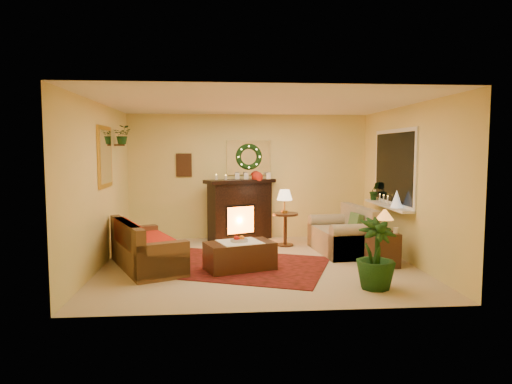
{
  "coord_description": "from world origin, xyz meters",
  "views": [
    {
      "loc": [
        -0.62,
        -7.33,
        1.86
      ],
      "look_at": [
        0.0,
        0.35,
        1.15
      ],
      "focal_mm": 32.0,
      "sensor_mm": 36.0,
      "label": 1
    }
  ],
  "objects": [
    {
      "name": "ceiling",
      "position": [
        0.0,
        0.0,
        2.6
      ],
      "size": [
        5.0,
        5.0,
        0.0
      ],
      "primitive_type": "plane",
      "color": "white",
      "rests_on": "ground"
    },
    {
      "name": "lamp_cream",
      "position": [
        0.64,
        1.38,
        0.88
      ],
      "size": [
        0.3,
        0.3,
        0.46
      ],
      "primitive_type": "cone",
      "color": "beige",
      "rests_on": "side_table_round"
    },
    {
      "name": "area_rug",
      "position": [
        -0.29,
        -0.15,
        0.01
      ],
      "size": [
        3.18,
        2.8,
        0.01
      ],
      "primitive_type": "cube",
      "rotation": [
        0.0,
        0.0,
        -0.36
      ],
      "color": "#410906",
      "rests_on": "floor"
    },
    {
      "name": "sofa",
      "position": [
        -1.76,
        -0.12,
        0.43
      ],
      "size": [
        1.42,
        1.92,
        0.76
      ],
      "primitive_type": "cube",
      "rotation": [
        0.0,
        0.0,
        0.42
      ],
      "color": "brown",
      "rests_on": "floor"
    },
    {
      "name": "window_sill",
      "position": [
        2.38,
        0.55,
        0.87
      ],
      "size": [
        0.22,
        1.86,
        0.04
      ],
      "primitive_type": "cube",
      "color": "white",
      "rests_on": "wall_right"
    },
    {
      "name": "fruit_bowl",
      "position": [
        -0.32,
        -0.36,
        0.45
      ],
      "size": [
        0.27,
        0.27,
        0.06
      ],
      "primitive_type": "cylinder",
      "color": "beige",
      "rests_on": "coffee_table"
    },
    {
      "name": "end_table_square",
      "position": [
        1.99,
        -0.32,
        0.27
      ],
      "size": [
        0.46,
        0.46,
        0.54
      ],
      "primitive_type": "cube",
      "rotation": [
        0.0,
        0.0,
        0.03
      ],
      "color": "#4C2B21",
      "rests_on": "floor"
    },
    {
      "name": "wall_right",
      "position": [
        2.5,
        0.0,
        1.3
      ],
      "size": [
        4.5,
        4.5,
        0.0
      ],
      "primitive_type": "plane",
      "color": "#EFD88C",
      "rests_on": "ground"
    },
    {
      "name": "window_glass",
      "position": [
        2.47,
        0.55,
        1.55
      ],
      "size": [
        0.02,
        1.7,
        1.22
      ],
      "primitive_type": "cube",
      "color": "black",
      "rests_on": "wall_right"
    },
    {
      "name": "coffee_table",
      "position": [
        -0.31,
        -0.37,
        0.21
      ],
      "size": [
        1.17,
        0.88,
        0.44
      ],
      "primitive_type": "cube",
      "rotation": [
        0.0,
        0.0,
        0.33
      ],
      "color": "black",
      "rests_on": "floor"
    },
    {
      "name": "mantel_candle_a",
      "position": [
        -0.68,
        1.98,
        1.26
      ],
      "size": [
        0.06,
        0.06,
        0.18
      ],
      "primitive_type": "cylinder",
      "color": "white",
      "rests_on": "fireplace"
    },
    {
      "name": "poinsettia",
      "position": [
        0.16,
        2.03,
        1.3
      ],
      "size": [
        0.23,
        0.23,
        0.23
      ],
      "primitive_type": "sphere",
      "color": "red",
      "rests_on": "fireplace"
    },
    {
      "name": "wreath",
      "position": [
        0.0,
        2.19,
        1.72
      ],
      "size": [
        0.55,
        0.11,
        0.55
      ],
      "primitive_type": "torus",
      "rotation": [
        1.57,
        0.0,
        0.0
      ],
      "color": "#194719",
      "rests_on": "wall_back"
    },
    {
      "name": "wall_art",
      "position": [
        -1.35,
        2.23,
        1.55
      ],
      "size": [
        0.32,
        0.03,
        0.48
      ],
      "primitive_type": "cube",
      "color": "#381E11",
      "rests_on": "wall_back"
    },
    {
      "name": "wall_front",
      "position": [
        0.0,
        -2.25,
        1.3
      ],
      "size": [
        5.0,
        5.0,
        0.0
      ],
      "primitive_type": "plane",
      "color": "#EFD88C",
      "rests_on": "ground"
    },
    {
      "name": "red_throw",
      "position": [
        -1.82,
        0.04,
        0.46
      ],
      "size": [
        0.74,
        1.2,
        0.02
      ],
      "primitive_type": "cube",
      "color": "red",
      "rests_on": "sofa"
    },
    {
      "name": "lamp_tiffany",
      "position": [
        2.02,
        -0.28,
        0.74
      ],
      "size": [
        0.29,
        0.29,
        0.42
      ],
      "primitive_type": "cone",
      "color": "orange",
      "rests_on": "end_table_square"
    },
    {
      "name": "gold_mirror",
      "position": [
        -2.48,
        0.3,
        1.75
      ],
      "size": [
        0.03,
        0.84,
        1.0
      ],
      "primitive_type": "cube",
      "color": "gold",
      "rests_on": "wall_left"
    },
    {
      "name": "mantel_mirror",
      "position": [
        0.0,
        2.23,
        1.7
      ],
      "size": [
        0.92,
        0.02,
        0.72
      ],
      "primitive_type": "cube",
      "color": "white",
      "rests_on": "wall_back"
    },
    {
      "name": "hanging_plant",
      "position": [
        -2.34,
        1.05,
        1.97
      ],
      "size": [
        0.33,
        0.28,
        0.36
      ],
      "primitive_type": "imported",
      "color": "#194719",
      "rests_on": "wall_left"
    },
    {
      "name": "sill_plant",
      "position": [
        2.39,
        1.28,
        1.08
      ],
      "size": [
        0.26,
        0.21,
        0.47
      ],
      "primitive_type": "imported",
      "color": "#1F541E",
      "rests_on": "window_sill"
    },
    {
      "name": "wall_back",
      "position": [
        0.0,
        2.25,
        1.3
      ],
      "size": [
        5.0,
        5.0,
        0.0
      ],
      "primitive_type": "plane",
      "color": "#EFD88C",
      "rests_on": "ground"
    },
    {
      "name": "side_table_round",
      "position": [
        0.65,
        1.35,
        0.33
      ],
      "size": [
        0.65,
        0.65,
        0.64
      ],
      "primitive_type": "cylinder",
      "rotation": [
        0.0,
        0.0,
        0.4
      ],
      "color": "#33130C",
      "rests_on": "floor"
    },
    {
      "name": "floor",
      "position": [
        0.0,
        0.0,
        0.0
      ],
      "size": [
        5.0,
        5.0,
        0.0
      ],
      "primitive_type": "plane",
      "color": "beige",
      "rests_on": "ground"
    },
    {
      "name": "floor_palm",
      "position": [
        1.46,
        -1.48,
        0.45
      ],
      "size": [
        2.02,
        2.02,
        2.84
      ],
      "primitive_type": "imported",
      "rotation": [
        0.0,
        0.0,
        0.33
      ],
      "color": "#154617",
      "rests_on": "floor"
    },
    {
      "name": "window_frame",
      "position": [
        2.48,
        0.55,
        1.55
      ],
      "size": [
        0.03,
        1.86,
        1.36
      ],
      "primitive_type": "cube",
      "color": "white",
      "rests_on": "wall_right"
    },
    {
      "name": "mini_tree",
      "position": [
        2.36,
        0.09,
        1.04
      ],
      "size": [
        0.2,
        0.2,
        0.3
      ],
      "primitive_type": "cone",
      "color": "white",
      "rests_on": "window_sill"
    },
    {
      "name": "fireplace",
      "position": [
        -0.2,
        2.04,
        0.55
      ],
      "size": [
        1.35,
        0.92,
        1.19
      ],
      "primitive_type": "cube",
      "rotation": [
        0.0,
        0.0,
        0.43
      ],
      "color": "black",
      "rests_on": "floor"
    },
    {
      "name": "wall_left",
      "position": [
        -2.5,
        0.0,
        1.3
      ],
      "size": [
        4.5,
        4.5,
        0.0
      ],
      "primitive_type": "plane",
      "color": "#EFD88C",
      "rests_on": "ground"
    },
    {
      "name": "loveseat",
      "position": [
        1.59,
        0.7,
        0.42
      ],
      "size": [
        0.98,
        1.53,
        0.84
      ],
      "primitive_type": "cube",
      "rotation": [
        0.0,
        0.0,
        0.11
      ],
      "color": "tan",
      "rests_on": "floor"
    },
    {
      "name": "mantel_candle_b",
      "position": [
        -0.49,
        1.99,
        1.26
      ],
      "size": [
        0.05,
        0.05,
        0.16
      ],
      "primitive_type": "cylinder",
      "color": "white",
      "rests_on": "fireplace"
    }
  ]
}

